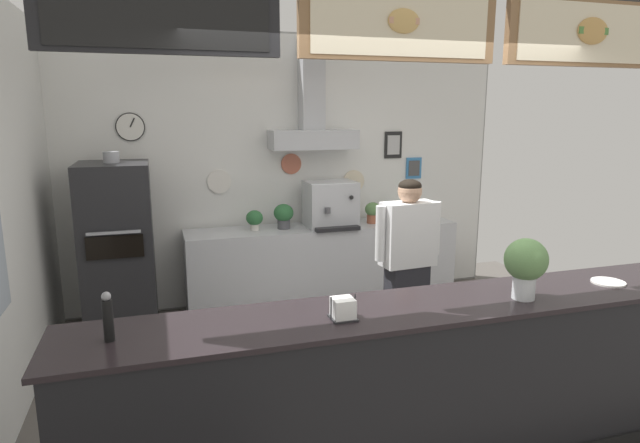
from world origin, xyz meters
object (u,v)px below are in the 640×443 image
object	(u,v)px
potted_sage	(284,215)
basil_vase	(526,265)
potted_rosemary	(373,212)
pepper_grinder	(108,317)
shop_worker	(407,264)
potted_thyme	(405,210)
pizza_oven	(119,251)
potted_basil	(255,219)
napkin_holder	(343,309)
espresso_machine	(330,204)
condiment_plate	(608,282)

from	to	relation	value
potted_sage	basil_vase	xyz separation A→B (m)	(0.80, -2.79, 0.18)
potted_rosemary	pepper_grinder	distance (m)	3.68
shop_worker	potted_sage	xyz separation A→B (m)	(-0.73, 1.41, 0.20)
potted_thyme	pizza_oven	bearing A→B (deg)	-175.81
pepper_grinder	pizza_oven	bearing A→B (deg)	92.52
potted_basil	pepper_grinder	size ratio (longest dim) A/B	0.83
potted_sage	napkin_holder	bearing A→B (deg)	-96.81
espresso_machine	condiment_plate	world-z (taller)	espresso_machine
potted_rosemary	condiment_plate	bearing A→B (deg)	-79.18
potted_rosemary	potted_thyme	xyz separation A→B (m)	(0.40, 0.02, -0.01)
pizza_oven	condiment_plate	world-z (taller)	pizza_oven
potted_basil	potted_rosemary	world-z (taller)	potted_rosemary
shop_worker	pizza_oven	bearing A→B (deg)	-32.02
pizza_oven	espresso_machine	xyz separation A→B (m)	(2.12, 0.18, 0.30)
potted_sage	basil_vase	size ratio (longest dim) A/B	0.71
espresso_machine	pepper_grinder	bearing A→B (deg)	-126.87
potted_sage	pepper_grinder	size ratio (longest dim) A/B	1.04
potted_basil	basil_vase	size ratio (longest dim) A/B	0.57
napkin_holder	condiment_plate	world-z (taller)	napkin_holder
shop_worker	espresso_machine	world-z (taller)	shop_worker
pizza_oven	espresso_machine	world-z (taller)	pizza_oven
potted_sage	condiment_plate	size ratio (longest dim) A/B	1.25
espresso_machine	napkin_holder	bearing A→B (deg)	-106.90
pepper_grinder	basil_vase	size ratio (longest dim) A/B	0.68
potted_basil	espresso_machine	bearing A→B (deg)	-2.52
pizza_oven	potted_basil	size ratio (longest dim) A/B	8.36
basil_vase	pepper_grinder	bearing A→B (deg)	177.80
potted_sage	potted_thyme	world-z (taller)	potted_sage
espresso_machine	potted_thyme	world-z (taller)	espresso_machine
espresso_machine	potted_basil	world-z (taller)	espresso_machine
potted_rosemary	condiment_plate	size ratio (longest dim) A/B	1.11
potted_rosemary	potted_sage	bearing A→B (deg)	179.30
shop_worker	basil_vase	world-z (taller)	shop_worker
potted_sage	pepper_grinder	world-z (taller)	pepper_grinder
pizza_oven	basil_vase	bearing A→B (deg)	-46.99
espresso_machine	potted_sage	xyz separation A→B (m)	(-0.50, 0.03, -0.09)
potted_rosemary	pizza_oven	bearing A→B (deg)	-175.71
potted_rosemary	napkin_holder	distance (m)	3.06
basil_vase	potted_thyme	bearing A→B (deg)	78.01
potted_rosemary	pepper_grinder	world-z (taller)	pepper_grinder
espresso_machine	potted_basil	size ratio (longest dim) A/B	2.50
shop_worker	potted_basil	size ratio (longest dim) A/B	7.45
potted_sage	condiment_plate	xyz separation A→B (m)	(1.51, -2.71, -0.02)
napkin_holder	basil_vase	world-z (taller)	basil_vase
potted_basil	basil_vase	distance (m)	3.02
potted_thyme	pepper_grinder	distance (m)	3.97
shop_worker	potted_thyme	bearing A→B (deg)	-119.89
potted_basil	potted_thyme	bearing A→B (deg)	0.12
pizza_oven	potted_rosemary	bearing A→B (deg)	4.29
potted_thyme	napkin_holder	bearing A→B (deg)	-121.73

